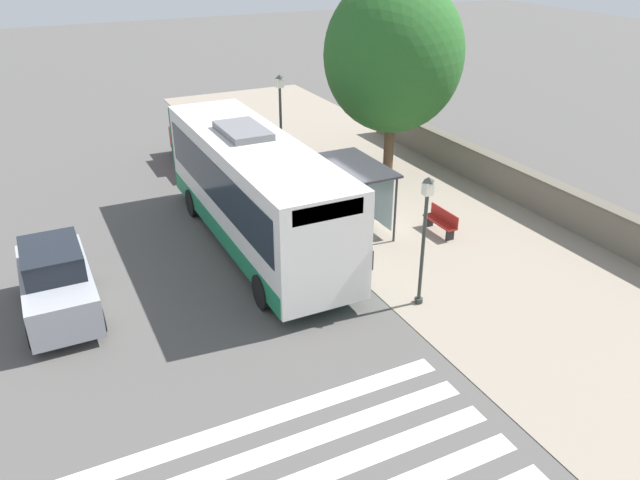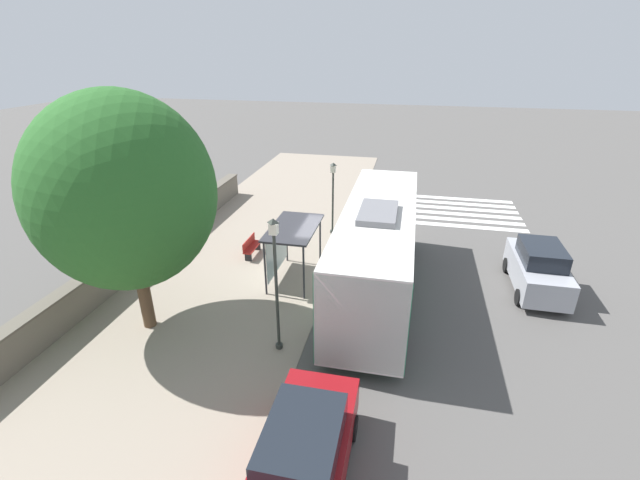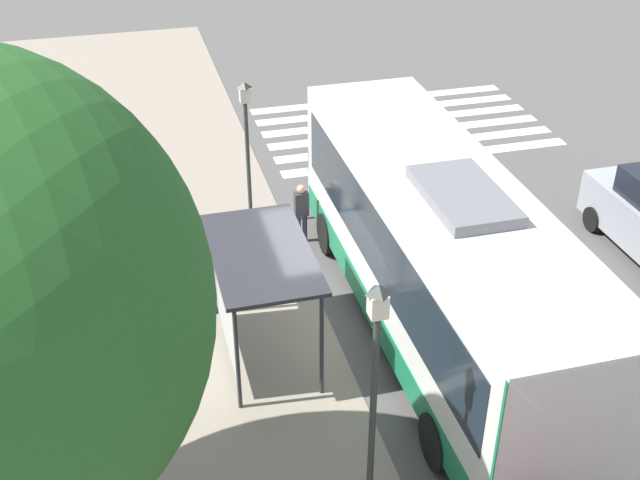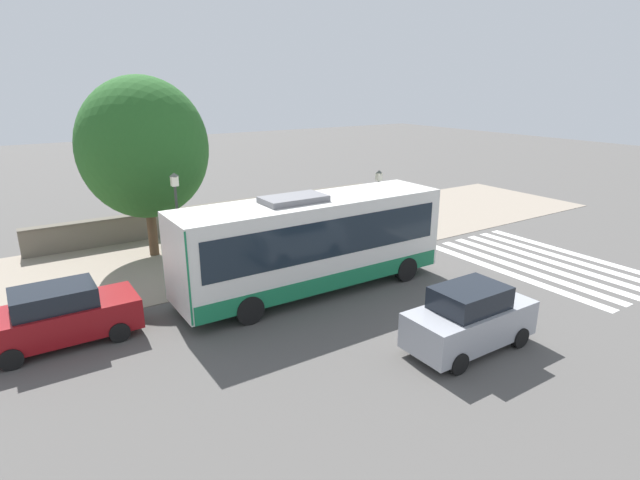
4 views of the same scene
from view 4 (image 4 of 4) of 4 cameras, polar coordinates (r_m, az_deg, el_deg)
name	(u,v)px [view 4 (image 4 of 4)]	position (r m, az deg, el deg)	size (l,w,h in m)	color
ground_plane	(302,271)	(21.50, -2.05, -3.61)	(120.00, 120.00, 0.00)	#514F4C
sidewalk_plaza	(256,244)	(25.24, -7.35, -0.49)	(9.00, 44.00, 0.02)	gray
crosswalk_stripes	(542,263)	(24.64, 24.05, -2.39)	(9.00, 5.25, 0.01)	silver
stone_wall	(223,214)	(28.63, -10.98, 2.90)	(0.60, 20.00, 1.36)	#6B6356
bus	(312,242)	(18.92, -0.91, -0.21)	(2.77, 10.62, 3.85)	silver
bus_shelter	(276,218)	(22.11, -5.07, 2.48)	(1.86, 3.30, 2.42)	#2D2D33
pedestrian	(371,239)	(23.01, 5.90, 0.15)	(0.34, 0.22, 1.58)	#2D3347
bench	(283,233)	(25.36, -4.23, 0.79)	(0.40, 1.51, 0.88)	maroon
street_lamp_near	(178,223)	(19.45, -15.90, 1.90)	(0.28, 0.28, 4.63)	#2D332D
street_lamp_far	(378,202)	(24.17, 6.64, 4.33)	(0.28, 0.28, 3.83)	#2D332D
shade_tree	(144,148)	(23.74, -19.51, 9.86)	(5.66, 5.66, 8.11)	brown
parked_car_behind_bus	(60,316)	(17.44, -27.57, -7.69)	(2.00, 4.48, 1.85)	maroon
parked_car_far_lane	(470,319)	(15.82, 16.73, -8.61)	(1.88, 4.16, 2.02)	#9EA0A8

